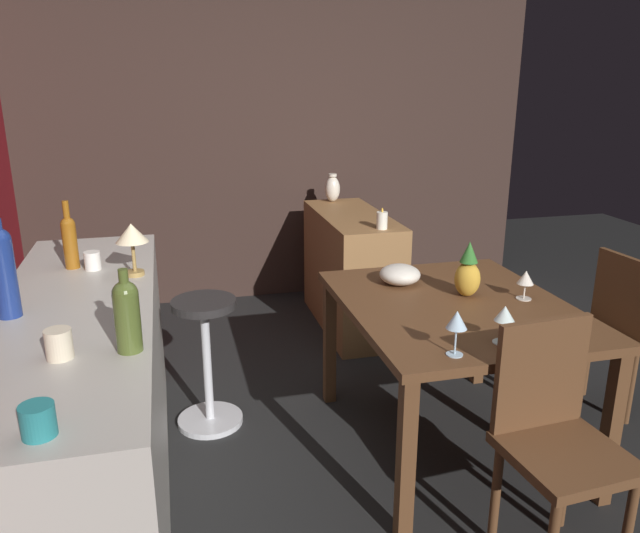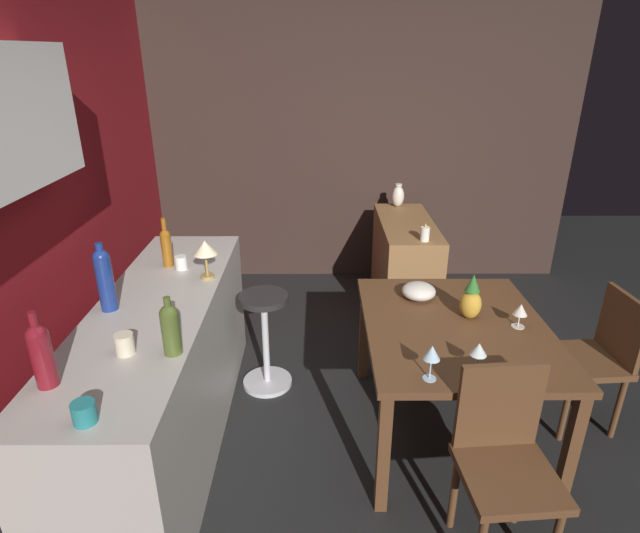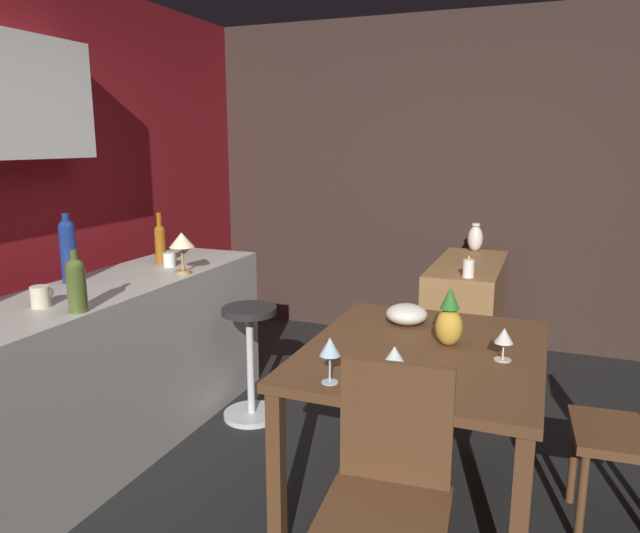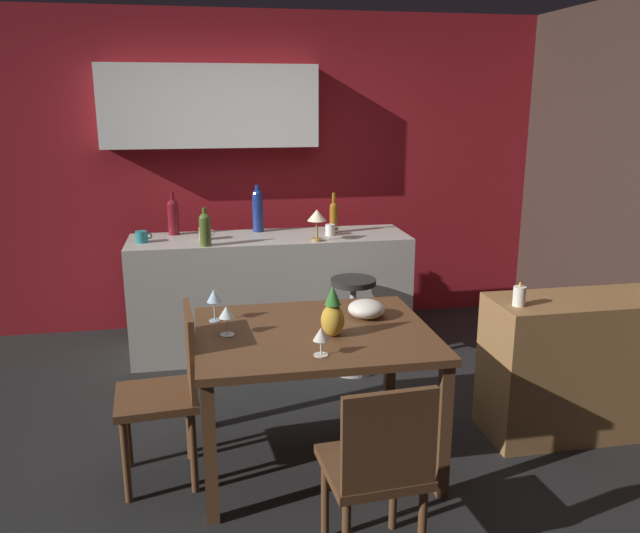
{
  "view_description": "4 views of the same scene",
  "coord_description": "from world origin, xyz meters",
  "px_view_note": "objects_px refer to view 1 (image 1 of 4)",
  "views": [
    {
      "loc": [
        -2.3,
        1.0,
        1.75
      ],
      "look_at": [
        0.27,
        0.36,
        0.92
      ],
      "focal_mm": 34.96,
      "sensor_mm": 36.0,
      "label": 1
    },
    {
      "loc": [
        -2.3,
        0.5,
        2.13
      ],
      "look_at": [
        0.48,
        0.5,
        0.95
      ],
      "focal_mm": 28.44,
      "sensor_mm": 36.0,
      "label": 2
    },
    {
      "loc": [
        -2.3,
        -0.72,
        1.62
      ],
      "look_at": [
        0.46,
        0.35,
        0.99
      ],
      "focal_mm": 33.21,
      "sensor_mm": 36.0,
      "label": 3
    },
    {
      "loc": [
        -0.4,
        -3.33,
        1.91
      ],
      "look_at": [
        0.29,
        0.37,
        0.92
      ],
      "focal_mm": 35.88,
      "sensor_mm": 36.0,
      "label": 4
    }
  ],
  "objects_px": {
    "pineapple_centerpiece": "(468,273)",
    "cup_teal": "(38,420)",
    "wine_bottle_olive": "(127,313)",
    "pillar_candle_tall": "(382,220)",
    "vase_ceramic_ivory": "(333,189)",
    "wine_glass_center": "(526,279)",
    "wine_glass_left": "(505,315)",
    "fruit_bowl": "(400,274)",
    "cup_white": "(93,260)",
    "bar_stool": "(207,359)",
    "dining_table": "(455,320)",
    "wine_glass_right": "(457,321)",
    "wine_bottle_cobalt": "(3,269)",
    "sideboard_cabinet": "(351,271)",
    "chair_near_window": "(555,435)",
    "cup_cream": "(59,344)",
    "counter_lamp": "(132,236)",
    "wine_bottle_amber": "(70,239)",
    "chair_by_doorway": "(600,329)"
  },
  "relations": [
    {
      "from": "pineapple_centerpiece",
      "to": "cup_white",
      "type": "relative_size",
      "value": 2.49
    },
    {
      "from": "cup_cream",
      "to": "fruit_bowl",
      "type": "bearing_deg",
      "value": -59.77
    },
    {
      "from": "wine_bottle_cobalt",
      "to": "sideboard_cabinet",
      "type": "bearing_deg",
      "value": -47.1
    },
    {
      "from": "sideboard_cabinet",
      "to": "wine_glass_left",
      "type": "height_order",
      "value": "wine_glass_left"
    },
    {
      "from": "wine_glass_right",
      "to": "fruit_bowl",
      "type": "height_order",
      "value": "wine_glass_right"
    },
    {
      "from": "wine_glass_left",
      "to": "fruit_bowl",
      "type": "distance_m",
      "value": 0.78
    },
    {
      "from": "fruit_bowl",
      "to": "dining_table",
      "type": "bearing_deg",
      "value": -154.49
    },
    {
      "from": "chair_near_window",
      "to": "chair_by_doorway",
      "type": "bearing_deg",
      "value": -44.64
    },
    {
      "from": "wine_bottle_amber",
      "to": "cup_cream",
      "type": "height_order",
      "value": "wine_bottle_amber"
    },
    {
      "from": "bar_stool",
      "to": "wine_bottle_cobalt",
      "type": "xyz_separation_m",
      "value": [
        -0.6,
        0.72,
        0.72
      ]
    },
    {
      "from": "vase_ceramic_ivory",
      "to": "wine_glass_center",
      "type": "bearing_deg",
      "value": -169.84
    },
    {
      "from": "wine_glass_right",
      "to": "wine_bottle_olive",
      "type": "xyz_separation_m",
      "value": [
        -0.03,
        1.15,
        0.15
      ]
    },
    {
      "from": "pillar_candle_tall",
      "to": "wine_glass_center",
      "type": "bearing_deg",
      "value": -165.55
    },
    {
      "from": "bar_stool",
      "to": "dining_table",
      "type": "bearing_deg",
      "value": -113.3
    },
    {
      "from": "cup_white",
      "to": "vase_ceramic_ivory",
      "type": "distance_m",
      "value": 2.25
    },
    {
      "from": "fruit_bowl",
      "to": "cup_white",
      "type": "xyz_separation_m",
      "value": [
        0.09,
        1.45,
        0.15
      ]
    },
    {
      "from": "wine_bottle_amber",
      "to": "wine_glass_center",
      "type": "bearing_deg",
      "value": -103.41
    },
    {
      "from": "chair_near_window",
      "to": "cup_teal",
      "type": "distance_m",
      "value": 1.72
    },
    {
      "from": "wine_glass_center",
      "to": "cup_teal",
      "type": "xyz_separation_m",
      "value": [
        -0.96,
        1.93,
        0.1
      ]
    },
    {
      "from": "dining_table",
      "to": "cup_teal",
      "type": "bearing_deg",
      "value": 121.53
    },
    {
      "from": "wine_bottle_olive",
      "to": "pillar_candle_tall",
      "type": "distance_m",
      "value": 2.19
    },
    {
      "from": "wine_bottle_cobalt",
      "to": "vase_ceramic_ivory",
      "type": "height_order",
      "value": "wine_bottle_cobalt"
    },
    {
      "from": "pineapple_centerpiece",
      "to": "cup_teal",
      "type": "bearing_deg",
      "value": 122.15
    },
    {
      "from": "pineapple_centerpiece",
      "to": "pillar_candle_tall",
      "type": "bearing_deg",
      "value": 3.08
    },
    {
      "from": "vase_ceramic_ivory",
      "to": "wine_glass_left",
      "type": "bearing_deg",
      "value": -179.61
    },
    {
      "from": "fruit_bowl",
      "to": "vase_ceramic_ivory",
      "type": "bearing_deg",
      "value": -3.85
    },
    {
      "from": "fruit_bowl",
      "to": "wine_bottle_olive",
      "type": "height_order",
      "value": "wine_bottle_olive"
    },
    {
      "from": "wine_glass_left",
      "to": "counter_lamp",
      "type": "bearing_deg",
      "value": 62.63
    },
    {
      "from": "wine_glass_left",
      "to": "wine_bottle_amber",
      "type": "height_order",
      "value": "wine_bottle_amber"
    },
    {
      "from": "wine_glass_center",
      "to": "cup_white",
      "type": "bearing_deg",
      "value": 77.22
    },
    {
      "from": "cup_teal",
      "to": "cup_cream",
      "type": "bearing_deg",
      "value": 1.68
    },
    {
      "from": "fruit_bowl",
      "to": "cup_teal",
      "type": "bearing_deg",
      "value": 131.99
    },
    {
      "from": "sideboard_cabinet",
      "to": "wine_glass_left",
      "type": "distance_m",
      "value": 2.07
    },
    {
      "from": "chair_near_window",
      "to": "wine_glass_right",
      "type": "height_order",
      "value": "wine_glass_right"
    },
    {
      "from": "chair_by_doorway",
      "to": "wine_glass_right",
      "type": "height_order",
      "value": "wine_glass_right"
    },
    {
      "from": "wine_glass_right",
      "to": "counter_lamp",
      "type": "height_order",
      "value": "counter_lamp"
    },
    {
      "from": "pineapple_centerpiece",
      "to": "wine_bottle_olive",
      "type": "height_order",
      "value": "wine_bottle_olive"
    },
    {
      "from": "fruit_bowl",
      "to": "cup_white",
      "type": "relative_size",
      "value": 1.91
    },
    {
      "from": "sideboard_cabinet",
      "to": "pillar_candle_tall",
      "type": "xyz_separation_m",
      "value": [
        -0.45,
        -0.05,
        0.46
      ]
    },
    {
      "from": "chair_by_doorway",
      "to": "fruit_bowl",
      "type": "xyz_separation_m",
      "value": [
        0.22,
        1.04,
        0.31
      ]
    },
    {
      "from": "wine_glass_center",
      "to": "cup_teal",
      "type": "distance_m",
      "value": 2.15
    },
    {
      "from": "dining_table",
      "to": "wine_glass_center",
      "type": "distance_m",
      "value": 0.38
    },
    {
      "from": "dining_table",
      "to": "pillar_candle_tall",
      "type": "relative_size",
      "value": 9.15
    },
    {
      "from": "bar_stool",
      "to": "pineapple_centerpiece",
      "type": "bearing_deg",
      "value": -108.33
    },
    {
      "from": "dining_table",
      "to": "chair_near_window",
      "type": "bearing_deg",
      "value": -176.55
    },
    {
      "from": "wine_bottle_olive",
      "to": "cup_white",
      "type": "height_order",
      "value": "wine_bottle_olive"
    },
    {
      "from": "chair_near_window",
      "to": "pillar_candle_tall",
      "type": "xyz_separation_m",
      "value": [
        1.87,
        0.01,
        0.37
      ]
    },
    {
      "from": "chair_by_doorway",
      "to": "wine_bottle_olive",
      "type": "xyz_separation_m",
      "value": [
        -0.63,
        2.29,
        0.55
      ]
    },
    {
      "from": "wine_glass_right",
      "to": "cup_teal",
      "type": "height_order",
      "value": "cup_teal"
    },
    {
      "from": "chair_by_doorway",
      "to": "fruit_bowl",
      "type": "relative_size",
      "value": 4.21
    }
  ]
}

